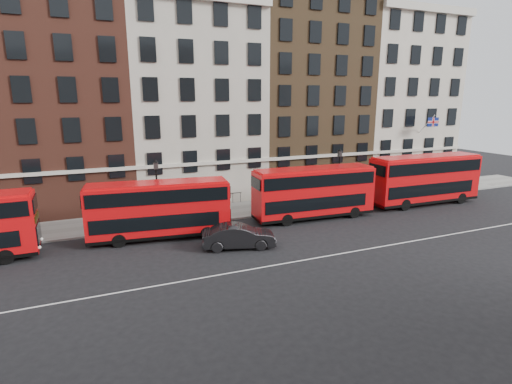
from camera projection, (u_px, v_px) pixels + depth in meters
name	position (u px, v px, depth m)	size (l,w,h in m)	color
ground	(263.00, 254.00, 26.57)	(120.00, 120.00, 0.00)	black
pavement	(216.00, 212.00, 35.97)	(80.00, 5.00, 0.15)	gray
kerb	(225.00, 220.00, 33.73)	(80.00, 0.30, 0.16)	gray
road_centre_line	(275.00, 265.00, 24.77)	(70.00, 0.12, 0.01)	white
building_terrace	(189.00, 97.00, 40.14)	(64.00, 11.95, 22.00)	#AFA797
bus_b	(159.00, 209.00, 28.99)	(10.32, 3.57, 4.25)	red
bus_c	(314.00, 192.00, 33.85)	(10.63, 3.04, 4.42)	red
bus_d	(424.00, 178.00, 38.44)	(11.44, 3.04, 4.77)	red
car_front	(239.00, 236.00, 27.49)	(1.76, 5.05, 1.66)	black
lamp_post_left	(157.00, 190.00, 31.44)	(0.44, 0.44, 5.33)	black
lamp_post_right	(339.00, 173.00, 38.14)	(0.44, 0.44, 5.33)	black
traffic_light	(439.00, 171.00, 43.04)	(0.25, 0.45, 3.27)	black
iron_railings	(209.00, 200.00, 37.82)	(6.60, 0.06, 1.00)	black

